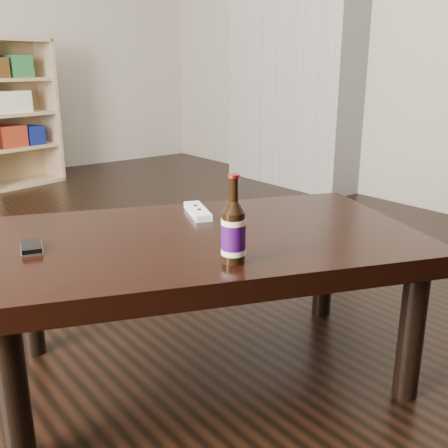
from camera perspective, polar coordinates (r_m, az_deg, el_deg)
floor at (r=2.18m, az=-15.41°, el=-9.50°), size 5.00×6.00×0.01m
chimney_breast at (r=4.33m, az=7.68°, el=22.23°), size 0.30×1.20×2.70m
bookshelf at (r=4.55m, az=-21.94°, el=11.36°), size 0.66×0.41×1.14m
coffee_table at (r=1.57m, az=-1.96°, el=-3.21°), size 1.43×1.14×0.47m
beer_bottle at (r=1.30m, az=1.04°, el=-0.90°), size 0.08×0.08×0.23m
phone at (r=1.50m, az=-20.22°, el=-2.39°), size 0.08×0.12×0.02m
remote at (r=1.75m, az=-2.89°, el=1.41°), size 0.12×0.20×0.02m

